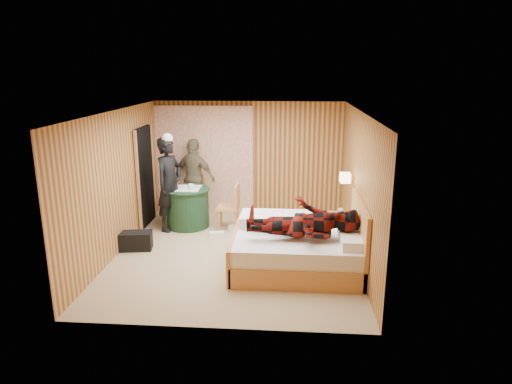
# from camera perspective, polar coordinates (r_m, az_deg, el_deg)

# --- Properties ---
(floor) EXTENTS (4.20, 5.00, 0.01)m
(floor) POSITION_cam_1_polar(r_m,az_deg,el_deg) (8.29, -2.44, -7.48)
(floor) COLOR tan
(floor) RESTS_ON ground
(ceiling) EXTENTS (4.20, 5.00, 0.01)m
(ceiling) POSITION_cam_1_polar(r_m,az_deg,el_deg) (7.68, -2.65, 10.00)
(ceiling) COLOR silver
(ceiling) RESTS_ON wall_back
(wall_back) EXTENTS (4.20, 0.02, 2.50)m
(wall_back) POSITION_cam_1_polar(r_m,az_deg,el_deg) (10.32, -0.90, 4.35)
(wall_back) COLOR tan
(wall_back) RESTS_ON floor
(wall_left) EXTENTS (0.02, 5.00, 2.50)m
(wall_left) POSITION_cam_1_polar(r_m,az_deg,el_deg) (8.40, -16.92, 1.15)
(wall_left) COLOR tan
(wall_left) RESTS_ON floor
(wall_right) EXTENTS (0.02, 5.00, 2.50)m
(wall_right) POSITION_cam_1_polar(r_m,az_deg,el_deg) (7.92, 12.72, 0.62)
(wall_right) COLOR tan
(wall_right) RESTS_ON floor
(curtain) EXTENTS (2.20, 0.08, 2.40)m
(curtain) POSITION_cam_1_polar(r_m,az_deg,el_deg) (10.40, -6.44, 4.06)
(curtain) COLOR white
(curtain) RESTS_ON floor
(doorway) EXTENTS (0.06, 0.90, 2.05)m
(doorway) POSITION_cam_1_polar(r_m,az_deg,el_deg) (9.72, -13.69, 1.88)
(doorway) COLOR black
(doorway) RESTS_ON floor
(wall_lamp) EXTENTS (0.26, 0.24, 0.16)m
(wall_lamp) POSITION_cam_1_polar(r_m,az_deg,el_deg) (8.32, 11.10, 1.76)
(wall_lamp) COLOR gold
(wall_lamp) RESTS_ON wall_right
(bed) EXTENTS (2.14, 1.69, 1.16)m
(bed) POSITION_cam_1_polar(r_m,az_deg,el_deg) (7.59, 5.51, -7.01)
(bed) COLOR #E6B05E
(bed) RESTS_ON floor
(nightstand) EXTENTS (0.44, 0.60, 0.58)m
(nightstand) POSITION_cam_1_polar(r_m,az_deg,el_deg) (8.61, 10.47, -4.68)
(nightstand) COLOR #E6B05E
(nightstand) RESTS_ON floor
(round_table) EXTENTS (0.93, 0.93, 0.83)m
(round_table) POSITION_cam_1_polar(r_m,az_deg,el_deg) (9.54, -8.54, -1.89)
(round_table) COLOR #1B3C21
(round_table) RESTS_ON floor
(chair_far) EXTENTS (0.47, 0.47, 0.93)m
(chair_far) POSITION_cam_1_polar(r_m,az_deg,el_deg) (10.20, -7.73, -0.02)
(chair_far) COLOR #E6B05E
(chair_far) RESTS_ON floor
(chair_near) EXTENTS (0.44, 0.44, 0.95)m
(chair_near) POSITION_cam_1_polar(r_m,az_deg,el_deg) (9.24, -3.04, -1.44)
(chair_near) COLOR #E6B05E
(chair_near) RESTS_ON floor
(duffel_bag) EXTENTS (0.63, 0.40, 0.33)m
(duffel_bag) POSITION_cam_1_polar(r_m,az_deg,el_deg) (8.61, -14.84, -5.92)
(duffel_bag) COLOR black
(duffel_bag) RESTS_ON floor
(sneaker_left) EXTENTS (0.29, 0.17, 0.12)m
(sneaker_left) POSITION_cam_1_polar(r_m,az_deg,el_deg) (8.94, -4.89, -5.37)
(sneaker_left) COLOR white
(sneaker_left) RESTS_ON floor
(sneaker_right) EXTENTS (0.27, 0.15, 0.11)m
(sneaker_right) POSITION_cam_1_polar(r_m,az_deg,el_deg) (9.30, -2.62, -4.52)
(sneaker_right) COLOR white
(sneaker_right) RESTS_ON floor
(woman_standing) EXTENTS (0.70, 0.82, 1.90)m
(woman_standing) POSITION_cam_1_polar(r_m,az_deg,el_deg) (9.29, -10.76, 0.95)
(woman_standing) COLOR black
(woman_standing) RESTS_ON floor
(man_at_table) EXTENTS (1.09, 0.77, 1.72)m
(man_at_table) POSITION_cam_1_polar(r_m,az_deg,el_deg) (10.16, -7.68, 1.81)
(man_at_table) COLOR #71694B
(man_at_table) RESTS_ON floor
(man_on_bed) EXTENTS (0.86, 0.67, 1.77)m
(man_on_bed) POSITION_cam_1_polar(r_m,az_deg,el_deg) (7.14, 5.93, -2.69)
(man_on_bed) COLOR #670F09
(man_on_bed) RESTS_ON bed
(book_lower) EXTENTS (0.17, 0.23, 0.02)m
(book_lower) POSITION_cam_1_polar(r_m,az_deg,el_deg) (8.47, 10.60, -2.94)
(book_lower) COLOR white
(book_lower) RESTS_ON nightstand
(book_upper) EXTENTS (0.25, 0.27, 0.02)m
(book_upper) POSITION_cam_1_polar(r_m,az_deg,el_deg) (8.47, 10.60, -2.82)
(book_upper) COLOR white
(book_upper) RESTS_ON nightstand
(cup_nightstand) EXTENTS (0.12, 0.12, 0.09)m
(cup_nightstand) POSITION_cam_1_polar(r_m,az_deg,el_deg) (8.63, 10.49, -2.35)
(cup_nightstand) COLOR white
(cup_nightstand) RESTS_ON nightstand
(cup_table) EXTENTS (0.14, 0.14, 0.10)m
(cup_table) POSITION_cam_1_polar(r_m,az_deg,el_deg) (9.35, -8.12, 0.70)
(cup_table) COLOR white
(cup_table) RESTS_ON round_table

